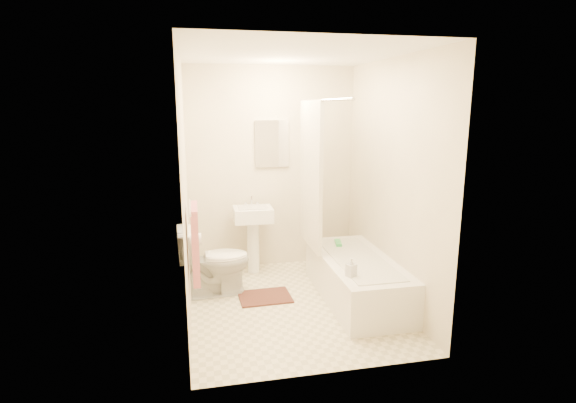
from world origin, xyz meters
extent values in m
plane|color=beige|center=(0.00, 0.00, 0.00)|extent=(2.40, 2.40, 0.00)
plane|color=white|center=(0.00, 0.00, 2.40)|extent=(2.40, 2.40, 0.00)
cube|color=beige|center=(0.00, 1.20, 1.20)|extent=(2.00, 0.02, 2.40)
cube|color=beige|center=(-1.00, 0.00, 1.20)|extent=(0.02, 2.40, 2.40)
cube|color=beige|center=(1.00, 0.00, 1.20)|extent=(0.02, 2.40, 2.40)
cube|color=white|center=(0.00, 1.18, 1.50)|extent=(0.40, 0.03, 0.55)
cylinder|color=silver|center=(0.30, 0.10, 2.00)|extent=(0.03, 1.70, 0.03)
cube|color=silver|center=(0.30, 0.50, 1.22)|extent=(0.04, 0.80, 1.55)
cylinder|color=silver|center=(-0.96, -0.25, 1.10)|extent=(0.02, 0.60, 0.02)
cube|color=#CC7266|center=(-0.93, -0.25, 0.78)|extent=(0.06, 0.45, 0.66)
cylinder|color=white|center=(-0.93, 0.12, 0.70)|extent=(0.11, 0.12, 0.12)
imported|color=white|center=(-0.75, 0.42, 0.36)|extent=(0.76, 0.45, 0.72)
cube|color=#552D23|center=(-0.25, 0.21, 0.01)|extent=(0.54, 0.41, 0.02)
imported|color=white|center=(0.44, -0.44, 0.52)|extent=(0.10, 0.10, 0.17)
cube|color=#40BE59|center=(0.61, 0.47, 0.45)|extent=(0.10, 0.21, 0.04)
camera|label=1|loc=(-0.91, -4.07, 1.97)|focal=28.00mm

